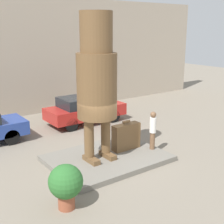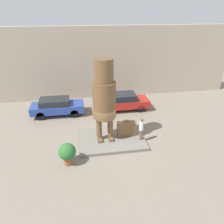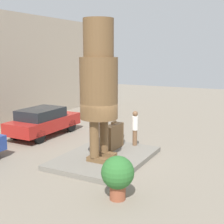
% 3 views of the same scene
% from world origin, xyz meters
% --- Properties ---
extents(ground_plane, '(60.00, 60.00, 0.00)m').
position_xyz_m(ground_plane, '(0.00, 0.00, 0.00)').
color(ground_plane, gray).
extents(pedestal, '(4.53, 3.35, 0.20)m').
position_xyz_m(pedestal, '(0.00, 0.00, 0.10)').
color(pedestal, slate).
rests_on(pedestal, ground_plane).
extents(building_backdrop, '(28.00, 0.60, 6.97)m').
position_xyz_m(building_backdrop, '(0.00, 8.69, 3.48)').
color(building_backdrop, tan).
rests_on(building_backdrop, ground_plane).
extents(statue_figure, '(1.50, 1.50, 5.55)m').
position_xyz_m(statue_figure, '(-0.45, 0.01, 3.45)').
color(statue_figure, brown).
rests_on(statue_figure, pedestal).
extents(giant_suitcase, '(1.26, 0.39, 1.27)m').
position_xyz_m(giant_suitcase, '(1.07, 0.14, 0.76)').
color(giant_suitcase, brown).
rests_on(giant_suitcase, pedestal).
extents(tourist, '(0.28, 0.28, 1.63)m').
position_xyz_m(tourist, '(1.98, -0.50, 1.10)').
color(tourist, brown).
rests_on(tourist, pedestal).
extents(parked_car_red, '(4.38, 1.85, 1.53)m').
position_xyz_m(parked_car_red, '(1.94, 4.93, 0.82)').
color(parked_car_red, '#B2231E').
rests_on(parked_car_red, ground_plane).
extents(planter_pot, '(1.02, 1.02, 1.38)m').
position_xyz_m(planter_pot, '(-2.95, -2.09, 0.81)').
color(planter_pot, brown).
rests_on(planter_pot, ground_plane).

